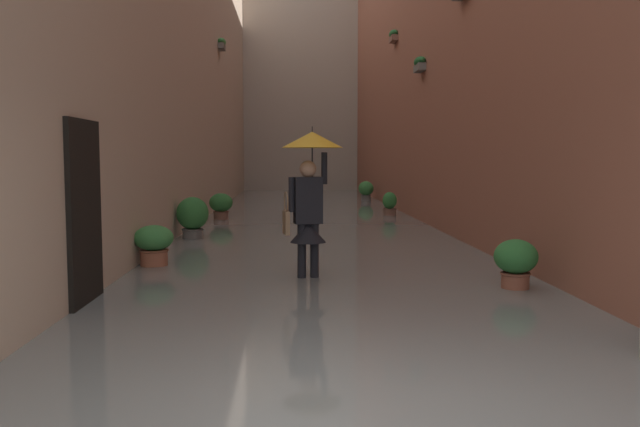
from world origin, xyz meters
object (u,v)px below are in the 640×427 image
potted_plant_near_right (221,206)px  potted_plant_mid_left (366,190)px  potted_plant_near_left (516,263)px  potted_plant_mid_right (193,217)px  potted_plant_far_right (154,245)px  potted_plant_far_left (390,205)px  person_wading (310,182)px

potted_plant_near_right → potted_plant_mid_left: potted_plant_mid_left is taller
potted_plant_near_left → potted_plant_mid_left: bearing=-90.2°
potted_plant_near_left → potted_plant_mid_right: size_ratio=0.76×
potted_plant_mid_right → potted_plant_far_right: (0.09, 3.44, -0.12)m
potted_plant_far_left → potted_plant_near_right: (4.75, 1.06, 0.07)m
potted_plant_far_left → person_wading: bearing=75.2°
potted_plant_mid_right → potted_plant_near_right: potted_plant_mid_right is taller
potted_plant_near_left → potted_plant_near_right: size_ratio=0.90×
potted_plant_far_right → potted_plant_near_right: size_ratio=0.90×
person_wading → potted_plant_near_left: person_wading is taller
potted_plant_near_left → potted_plant_mid_left: 17.27m
potted_plant_mid_right → potted_plant_near_right: (-0.14, -4.21, -0.07)m
potted_plant_near_right → potted_plant_mid_left: 8.99m
potted_plant_far_right → potted_plant_near_right: 7.66m
potted_plant_mid_right → potted_plant_near_right: bearing=-91.9°
potted_plant_far_right → potted_plant_mid_left: potted_plant_mid_left is taller
potted_plant_far_left → potted_plant_near_left: size_ratio=1.06×
potted_plant_far_left → potted_plant_mid_right: size_ratio=0.81×
person_wading → potted_plant_far_right: size_ratio=3.01×
potted_plant_far_left → potted_plant_mid_right: potted_plant_mid_right is taller
potted_plant_far_right → person_wading: bearing=154.4°
potted_plant_mid_left → potted_plant_far_right: bearing=71.7°
potted_plant_mid_right → potted_plant_mid_left: (-4.95, -11.81, -0.05)m
person_wading → potted_plant_mid_left: (-2.66, -16.40, -0.94)m
potted_plant_far_left → potted_plant_far_right: bearing=60.2°
person_wading → potted_plant_mid_left: person_wading is taller
potted_plant_far_right → potted_plant_near_right: (-0.23, -7.65, 0.05)m
person_wading → potted_plant_mid_right: bearing=-63.5°
potted_plant_near_right → potted_plant_mid_left: (-4.81, -7.60, 0.02)m
potted_plant_far_left → potted_plant_near_left: (-0.01, 10.72, 0.03)m
potted_plant_far_left → potted_plant_far_right: size_ratio=1.07×
person_wading → potted_plant_near_right: 9.11m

